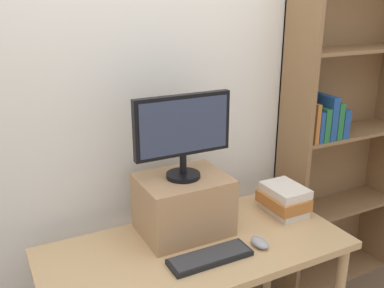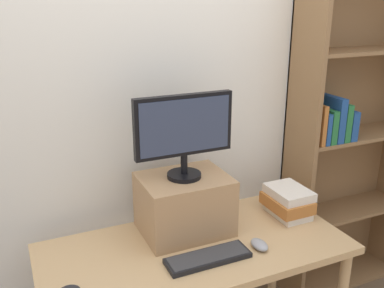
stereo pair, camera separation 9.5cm
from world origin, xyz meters
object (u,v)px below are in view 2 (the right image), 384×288
keyboard (208,258)px  book_stack (288,202)px  computer_mouse (259,245)px  desk (196,261)px  bookshelf_unit (348,133)px  computer_monitor (184,130)px  riser_box (184,204)px

keyboard → book_stack: (0.56, 0.20, 0.06)m
computer_mouse → book_stack: bearing=34.7°
desk → book_stack: 0.58m
bookshelf_unit → book_stack: (-0.61, -0.25, -0.22)m
bookshelf_unit → computer_monitor: 1.20m
riser_box → computer_monitor: bearing=-90.0°
bookshelf_unit → book_stack: 0.70m
computer_monitor → book_stack: 0.70m
computer_mouse → desk: bearing=151.5°
keyboard → computer_mouse: computer_mouse is taller
desk → computer_mouse: (0.25, -0.14, 0.10)m
desk → bookshelf_unit: bearing=15.6°
computer_monitor → computer_mouse: (0.24, -0.28, -0.49)m
desk → book_stack: book_stack is taller
keyboard → computer_mouse: size_ratio=3.58×
computer_monitor → book_stack: (0.55, -0.07, -0.43)m
desk → bookshelf_unit: (1.17, 0.33, 0.38)m
computer_mouse → book_stack: 0.38m
computer_monitor → keyboard: (-0.01, -0.27, -0.49)m
riser_box → computer_mouse: (0.24, -0.29, -0.12)m
computer_mouse → bookshelf_unit: bearing=26.8°
desk → computer_mouse: bearing=-28.5°
computer_mouse → keyboard: bearing=177.6°
computer_monitor → book_stack: size_ratio=1.91×
riser_box → keyboard: riser_box is taller
computer_monitor → keyboard: computer_monitor is taller
computer_mouse → computer_monitor: bearing=130.7°
riser_box → keyboard: (-0.01, -0.27, -0.13)m
computer_monitor → keyboard: size_ratio=1.25×
computer_monitor → computer_mouse: bearing=-49.3°
keyboard → book_stack: bearing=19.8°
bookshelf_unit → computer_monitor: size_ratio=4.32×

